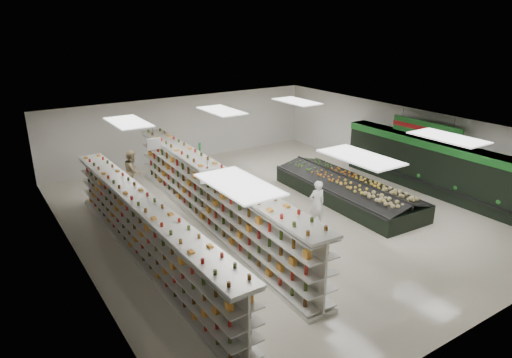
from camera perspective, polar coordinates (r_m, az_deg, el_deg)
floor at (r=17.10m, az=2.50°, el=-4.13°), size 16.00×16.00×0.00m
ceiling at (r=16.08m, az=2.67°, el=6.36°), size 14.00×16.00×0.02m
wall_back at (r=23.22m, az=-9.08°, el=6.26°), size 14.00×0.02×3.20m
wall_front at (r=11.59m, az=26.71°, el=-9.85°), size 14.00×0.02×3.20m
wall_left at (r=13.90m, az=-21.63°, el=-4.21°), size 0.02×16.00×3.20m
wall_right at (r=21.23m, az=18.17°, el=4.24°), size 0.02×16.00×3.20m
produce_wall_case at (r=20.09m, az=20.49°, el=2.06°), size 0.93×8.00×2.20m
aisle_sign_near at (r=12.65m, az=-6.06°, el=0.42°), size 0.52×0.06×0.75m
aisle_sign_far at (r=16.16m, az=-12.65°, el=4.33°), size 0.52×0.06×0.75m
hortifruti_banner at (r=19.52m, az=20.47°, el=5.87°), size 0.12×3.20×0.95m
gondola_left at (r=13.88m, az=-13.57°, el=-6.62°), size 1.01×11.07×1.92m
gondola_center at (r=15.75m, az=-5.51°, el=-2.50°), size 1.44×12.30×2.13m
produce_island at (r=18.38m, az=11.26°, el=-1.26°), size 2.62×6.66×0.98m
soda_endcap at (r=20.66m, az=-8.33°, el=2.05°), size 1.21×0.87×1.46m
shopper_main at (r=15.81m, az=7.61°, el=-3.06°), size 0.66×0.49×1.66m
shopper_background at (r=19.45m, az=-15.16°, el=0.96°), size 0.87×1.00×1.76m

